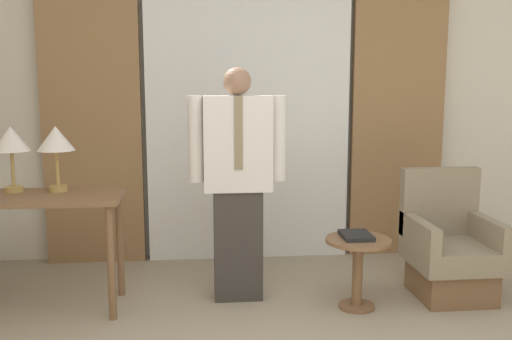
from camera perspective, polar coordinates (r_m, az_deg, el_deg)
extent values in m
cube|color=silver|center=(5.03, -0.87, 6.64)|extent=(10.00, 0.06, 2.70)
cube|color=white|center=(4.91, -0.74, 5.88)|extent=(1.74, 0.06, 2.58)
cube|color=#997047|center=(4.97, -16.15, 5.56)|extent=(0.82, 0.06, 2.58)
cube|color=#997047|center=(5.19, 14.00, 5.78)|extent=(0.82, 0.06, 2.58)
cube|color=brown|center=(4.07, -21.56, -2.59)|extent=(1.19, 0.55, 0.03)
cylinder|color=brown|center=(3.85, -14.30, -9.01)|extent=(0.05, 0.05, 0.77)
cylinder|color=brown|center=(4.26, -13.45, -7.22)|extent=(0.05, 0.05, 0.77)
cylinder|color=tan|center=(4.23, -23.03, -1.78)|extent=(0.12, 0.12, 0.04)
cylinder|color=tan|center=(4.21, -23.15, 0.12)|extent=(0.02, 0.02, 0.24)
cone|color=silver|center=(4.19, -23.32, 2.89)|extent=(0.25, 0.25, 0.17)
cylinder|color=tan|center=(4.16, -19.14, -1.75)|extent=(0.12, 0.12, 0.04)
cylinder|color=tan|center=(4.13, -19.24, 0.18)|extent=(0.02, 0.02, 0.24)
cone|color=silver|center=(4.11, -19.39, 3.01)|extent=(0.25, 0.25, 0.17)
cube|color=#38332D|center=(4.10, -1.81, -7.47)|extent=(0.34, 0.18, 0.79)
cube|color=silver|center=(3.95, -1.86, 2.67)|extent=(0.47, 0.21, 0.66)
cube|color=#847556|center=(3.83, -1.75, 3.72)|extent=(0.06, 0.01, 0.49)
cylinder|color=silver|center=(3.94, -6.06, 3.09)|extent=(0.10, 0.10, 0.59)
cylinder|color=silver|center=(3.98, 2.30, 3.19)|extent=(0.10, 0.10, 0.59)
sphere|color=#936B51|center=(3.93, -1.89, 8.86)|extent=(0.19, 0.19, 0.19)
cube|color=brown|center=(4.42, 18.88, -10.45)|extent=(0.50, 0.51, 0.24)
cube|color=gray|center=(4.36, 19.01, -7.97)|extent=(0.58, 0.60, 0.16)
cube|color=gray|center=(4.51, 17.85, -2.98)|extent=(0.58, 0.10, 0.51)
cube|color=gray|center=(4.22, 16.01, -6.00)|extent=(0.08, 0.60, 0.18)
cube|color=gray|center=(4.43, 22.10, -5.61)|extent=(0.08, 0.60, 0.18)
cylinder|color=brown|center=(4.11, 10.01, -13.24)|extent=(0.25, 0.25, 0.02)
cylinder|color=brown|center=(4.03, 10.10, -10.32)|extent=(0.07, 0.07, 0.47)
cylinder|color=brown|center=(3.96, 10.20, -6.95)|extent=(0.45, 0.45, 0.03)
cube|color=black|center=(3.97, 9.99, -6.46)|extent=(0.20, 0.25, 0.03)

